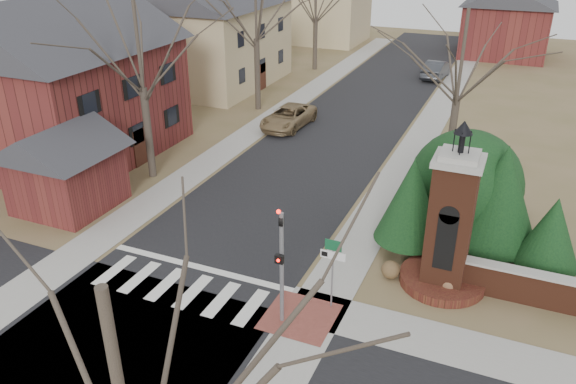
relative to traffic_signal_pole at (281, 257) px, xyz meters
The scene contains 27 objects.
ground 5.05m from the traffic_signal_pole, behind, with size 120.00×120.00×0.00m, color brown.
main_street 22.01m from the traffic_signal_pole, 101.35° to the left, with size 8.00×70.00×0.01m, color black.
cross_street 6.16m from the traffic_signal_pole, 140.28° to the right, with size 120.00×8.00×0.01m, color black.
crosswalk_zone 5.02m from the traffic_signal_pole, behind, with size 8.00×2.20×0.02m, color silver.
stop_bar 5.30m from the traffic_signal_pole, 158.11° to the left, with size 8.00×0.35×0.02m, color silver.
sidewalk_right_main 21.60m from the traffic_signal_pole, 87.59° to the left, with size 2.00×60.00×0.02m, color gray.
sidewalk_left 23.58m from the traffic_signal_pole, 113.91° to the left, with size 2.00×60.00×0.02m, color gray.
curb_apron 2.66m from the traffic_signal_pole, 40.52° to the left, with size 2.40×2.40×0.02m, color brown.
traffic_signal_pole is the anchor object (origin of this frame).
sign_post 2.02m from the traffic_signal_pole, 47.57° to the left, with size 0.90×0.07×2.75m.
brick_gate_monument 6.47m from the traffic_signal_pole, 43.24° to the left, with size 3.20×3.20×6.47m.
brick_garden_wall 10.39m from the traffic_signal_pole, 25.70° to the left, with size 7.50×0.50×1.30m.
house_brick_left 19.81m from the traffic_signal_pole, 151.43° to the left, with size 9.80×11.80×9.42m.
house_stucco_left 31.92m from the traffic_signal_pole, 123.97° to the left, with size 9.80×12.80×9.28m.
garage_left 13.40m from the traffic_signal_pole, 163.01° to the left, with size 4.80×4.80×4.29m.
house_distant_left 50.18m from the traffic_signal_pole, 108.98° to the left, with size 10.80×8.80×8.53m.
house_distant_right 47.58m from the traffic_signal_pole, 85.55° to the left, with size 8.80×8.80×7.30m.
evergreen_near 7.06m from the traffic_signal_pole, 65.72° to the left, with size 2.80×2.80×4.10m.
evergreen_mid 9.83m from the traffic_signal_pole, 50.89° to the left, with size 3.40×3.40×4.70m.
evergreen_far 10.57m from the traffic_signal_pole, 38.95° to the left, with size 2.40×2.40×3.30m.
evergreen_mass 10.09m from the traffic_signal_pole, 62.23° to the left, with size 4.80×4.80×4.80m, color black.
bare_tree_0 14.99m from the traffic_signal_pole, 143.29° to the left, with size 8.05×8.05×11.15m.
bare_tree_3 16.28m from the traffic_signal_pole, 78.28° to the left, with size 7.00×7.00×9.70m.
pickup_truck 20.25m from the traffic_signal_pole, 112.46° to the left, with size 2.30×5.00×1.39m, color olive.
distant_car 35.60m from the traffic_signal_pole, 91.45° to the left, with size 1.63×4.66×1.54m, color #313439.
dry_shrub_left 5.39m from the traffic_signal_pole, 55.15° to the left, with size 0.72×0.72×0.72m, color brown.
dry_shrub_right 6.78m from the traffic_signal_pole, 38.85° to the left, with size 0.80×0.80×0.80m, color brown.
Camera 1 is at (10.57, -13.54, 12.43)m, focal length 35.00 mm.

